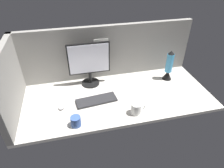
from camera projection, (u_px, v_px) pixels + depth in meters
The scene contains 9 objects.
ground_plane at pixel (115, 96), 191.04cm from camera, with size 180.00×80.00×3.00cm, color beige.
cubicle_wall_back at pixel (107, 52), 204.24cm from camera, with size 180.00×5.50×55.46cm.
cubicle_wall_side at pixel (9, 83), 157.89cm from camera, with size 5.00×80.00×55.46cm, color gray.
monitor at pixel (89, 62), 192.47cm from camera, with size 40.71×18.00×44.37cm.
keyboard at pixel (96, 100), 182.06cm from camera, with size 37.00×13.00×2.00cm, color #262628.
mouse at pixel (62, 106), 174.47cm from camera, with size 5.60×9.60×3.40cm, color silver.
mug_ceramic_white at pixel (136, 109), 166.59cm from camera, with size 12.01×8.47×10.20cm.
mug_ceramic_blue at pixel (76, 121), 155.68cm from camera, with size 8.09×8.09×8.62cm.
lava_lamp at pixel (169, 67), 205.79cm from camera, with size 9.99×9.99×32.69cm.
Camera 1 is at (-37.55, -145.26, 117.39)cm, focal length 31.85 mm.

